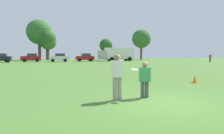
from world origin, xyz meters
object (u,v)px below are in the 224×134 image
at_px(box_truck, 117,54).
at_px(parked_car_mid_left, 31,58).
at_px(parked_car_center, 59,58).
at_px(parked_car_mid_right, 85,57).
at_px(bystander_sideline_watcher, 210,57).
at_px(bystander_far_jogger, 115,58).
at_px(parked_car_near_left, 0,58).
at_px(frisbee, 135,70).
at_px(player_defender, 145,78).
at_px(player_thrower, 117,74).
at_px(traffic_cone, 195,79).

bearing_deg(box_truck, parked_car_mid_left, -178.03).
bearing_deg(parked_car_mid_left, parked_car_center, -14.40).
distance_m(parked_car_mid_right, bystander_sideline_watcher, 28.21).
height_order(box_truck, bystander_far_jogger, box_truck).
relative_size(parked_car_near_left, parked_car_mid_left, 1.00).
bearing_deg(frisbee, parked_car_mid_left, 103.76).
bearing_deg(box_truck, player_defender, -101.96).
bearing_deg(player_thrower, parked_car_mid_left, 102.87).
xyz_separation_m(player_defender, box_truck, (8.84, 41.74, 0.94)).
height_order(parked_car_near_left, parked_car_mid_left, same).
bearing_deg(parked_car_center, parked_car_mid_left, 165.60).
xyz_separation_m(player_thrower, traffic_cone, (5.83, 3.75, -0.77)).
height_order(box_truck, bystander_sideline_watcher, box_truck).
bearing_deg(traffic_cone, bystander_far_jogger, 85.66).
xyz_separation_m(player_thrower, parked_car_center, (-3.45, 39.78, -0.08)).
relative_size(traffic_cone, parked_car_mid_left, 0.11).
distance_m(player_defender, parked_car_near_left, 42.07).
relative_size(player_defender, parked_car_near_left, 0.34).
height_order(traffic_cone, parked_car_mid_right, parked_car_mid_right).
relative_size(parked_car_center, bystander_sideline_watcher, 2.52).
height_order(parked_car_center, box_truck, box_truck).
relative_size(parked_car_near_left, parked_car_center, 1.00).
distance_m(parked_car_center, bystander_sideline_watcher, 33.39).
relative_size(parked_car_mid_right, bystander_far_jogger, 2.71).
height_order(parked_car_mid_right, bystander_far_jogger, parked_car_mid_right).
bearing_deg(parked_car_near_left, bystander_far_jogger, -7.47).
bearing_deg(parked_car_near_left, player_thrower, -68.94).
bearing_deg(parked_car_mid_right, box_truck, 1.79).
height_order(parked_car_near_left, bystander_far_jogger, parked_car_near_left).
bearing_deg(parked_car_near_left, parked_car_mid_left, 22.11).
bearing_deg(box_truck, player_thrower, -103.47).
bearing_deg(frisbee, bystander_sideline_watcher, 49.46).
relative_size(box_truck, bystander_far_jogger, 5.42).
bearing_deg(bystander_sideline_watcher, player_defender, -130.27).
distance_m(traffic_cone, parked_car_center, 37.22).
bearing_deg(parked_car_mid_right, bystander_far_jogger, -44.32).
xyz_separation_m(parked_car_center, parked_car_mid_right, (5.82, 1.97, 0.00)).
xyz_separation_m(parked_car_mid_left, bystander_sideline_watcher, (38.78, -7.88, 0.04)).
distance_m(traffic_cone, parked_car_mid_right, 38.17).
bearing_deg(traffic_cone, parked_car_near_left, 120.58).
bearing_deg(bystander_far_jogger, player_defender, -101.17).
height_order(parked_car_mid_right, box_truck, box_truck).
height_order(parked_car_mid_left, parked_car_center, same).
height_order(frisbee, bystander_far_jogger, bystander_far_jogger).
distance_m(player_thrower, parked_car_mid_left, 42.39).
bearing_deg(bystander_sideline_watcher, frisbee, -130.54).
bearing_deg(bystander_far_jogger, parked_car_center, 162.09).
bearing_deg(bystander_far_jogger, parked_car_mid_right, 135.68).
height_order(traffic_cone, parked_car_center, parked_car_center).
distance_m(player_thrower, frisbee, 0.71).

